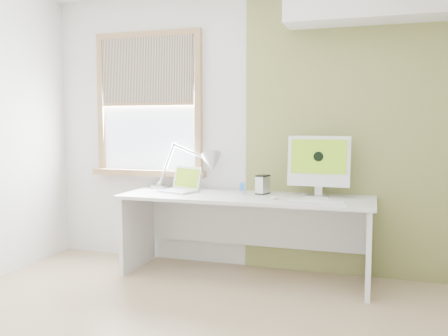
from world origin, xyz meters
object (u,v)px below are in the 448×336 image
at_px(desk, 247,217).
at_px(desk_lamp, 202,165).
at_px(laptop, 182,185).
at_px(external_drive, 263,185).
at_px(imac, 319,163).

distance_m(desk, desk_lamp, 0.67).
relative_size(laptop, external_drive, 2.35).
relative_size(desk_lamp, imac, 1.49).
height_order(desk_lamp, external_drive, desk_lamp).
distance_m(desk_lamp, laptop, 0.27).
bearing_deg(desk_lamp, imac, -3.59).
bearing_deg(imac, desk_lamp, 176.41).
xyz_separation_m(desk_lamp, imac, (1.10, -0.07, 0.06)).
bearing_deg(desk, desk_lamp, 160.65).
xyz_separation_m(desk_lamp, external_drive, (0.61, -0.08, -0.15)).
bearing_deg(laptop, external_drive, 5.40).
relative_size(laptop, imac, 0.75).
xyz_separation_m(external_drive, imac, (0.49, 0.01, 0.21)).
relative_size(desk_lamp, external_drive, 4.69).
height_order(laptop, imac, imac).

